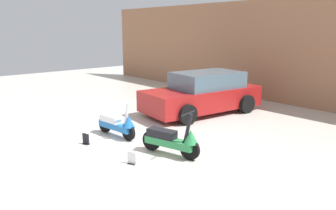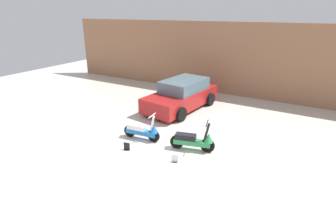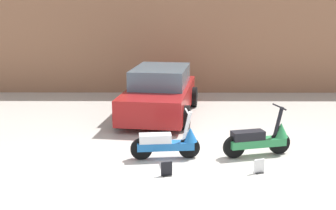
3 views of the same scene
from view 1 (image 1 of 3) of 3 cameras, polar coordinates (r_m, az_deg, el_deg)
ground_plane at (r=7.73m, az=-11.55°, el=-7.27°), size 28.00×28.00×0.00m
wall_back at (r=12.62m, az=18.36°, el=8.83°), size 19.60×0.12×3.72m
scooter_front_left at (r=8.31m, az=-8.78°, el=-3.23°), size 1.38×0.50×0.96m
scooter_front_right at (r=7.02m, az=0.77°, el=-6.03°), size 1.41×0.64×1.00m
car_rear_left at (r=10.61m, az=6.10°, el=2.01°), size 2.26×4.05×1.31m
placard_near_left_scooter at (r=8.00m, az=-14.12°, el=-5.86°), size 0.20×0.15×0.26m
placard_near_right_scooter at (r=6.71m, az=-6.30°, el=-9.25°), size 0.20×0.17×0.26m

